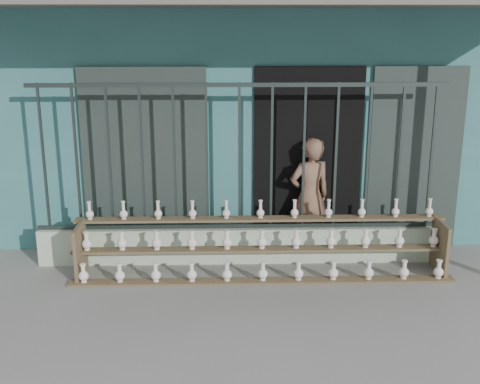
{
  "coord_description": "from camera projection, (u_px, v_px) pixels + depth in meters",
  "views": [
    {
      "loc": [
        -0.19,
        -5.8,
        2.93
      ],
      "look_at": [
        0.0,
        1.0,
        1.0
      ],
      "focal_mm": 45.0,
      "sensor_mm": 36.0,
      "label": 1
    }
  ],
  "objects": [
    {
      "name": "ground",
      "position": [
        243.0,
        308.0,
        6.39
      ],
      "size": [
        60.0,
        60.0,
        0.0
      ],
      "primitive_type": "plane",
      "color": "slate"
    },
    {
      "name": "parapet_wall",
      "position": [
        239.0,
        245.0,
        7.57
      ],
      "size": [
        5.0,
        0.2,
        0.45
      ],
      "primitive_type": "cube",
      "color": "#B5C8AB",
      "rests_on": "ground"
    },
    {
      "name": "security_fence",
      "position": [
        239.0,
        158.0,
        7.27
      ],
      "size": [
        5.0,
        0.04,
        1.8
      ],
      "color": "#283330",
      "rests_on": "parapet_wall"
    },
    {
      "name": "shelf_rack",
      "position": [
        262.0,
        246.0,
        7.15
      ],
      "size": [
        4.5,
        0.68,
        0.85
      ],
      "color": "brown",
      "rests_on": "ground"
    },
    {
      "name": "workshop_building",
      "position": [
        235.0,
        103.0,
        10.01
      ],
      "size": [
        7.4,
        6.6,
        3.21
      ],
      "color": "#326A6A",
      "rests_on": "ground"
    },
    {
      "name": "elderly_woman",
      "position": [
        310.0,
        196.0,
        7.73
      ],
      "size": [
        0.65,
        0.53,
        1.53
      ],
      "primitive_type": "imported",
      "rotation": [
        0.0,
        0.0,
        3.46
      ],
      "color": "brown",
      "rests_on": "ground"
    }
  ]
}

